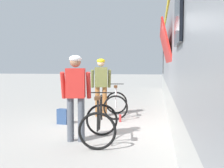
% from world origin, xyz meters
% --- Properties ---
extents(ground_plane, '(80.00, 80.00, 0.00)m').
position_xyz_m(ground_plane, '(0.00, 0.00, 0.00)').
color(ground_plane, '#A09E99').
extents(train_car, '(3.24, 20.57, 3.88)m').
position_xyz_m(train_car, '(2.97, 2.00, 1.97)').
color(train_car, gray).
rests_on(train_car, ground).
extents(cyclist_near_in_olive, '(0.65, 0.40, 1.76)m').
position_xyz_m(cyclist_near_in_olive, '(-0.52, 1.68, 1.05)').
color(cyclist_near_in_olive, '#935B2D').
rests_on(cyclist_near_in_olive, ground).
extents(cyclist_far_in_red, '(0.64, 0.37, 1.76)m').
position_xyz_m(cyclist_far_in_red, '(-0.47, -1.07, 1.05)').
color(cyclist_far_in_red, '#4C515B').
rests_on(cyclist_far_in_red, ground).
extents(bicycle_near_white, '(0.85, 1.16, 0.99)m').
position_xyz_m(bicycle_near_white, '(-0.07, 1.69, 0.40)').
color(bicycle_near_white, black).
rests_on(bicycle_near_white, ground).
extents(bicycle_far_black, '(0.84, 1.15, 0.99)m').
position_xyz_m(bicycle_far_black, '(0.03, -1.07, 0.40)').
color(bicycle_far_black, black).
rests_on(bicycle_far_black, ground).
extents(backpack_on_platform, '(0.30, 0.22, 0.40)m').
position_xyz_m(backpack_on_platform, '(-1.31, 0.45, 0.20)').
color(backpack_on_platform, navy).
rests_on(backpack_on_platform, ground).
extents(water_bottle_near_the_bikes, '(0.07, 0.07, 0.20)m').
position_xyz_m(water_bottle_near_the_bikes, '(0.17, 0.96, 0.10)').
color(water_bottle_near_the_bikes, red).
rests_on(water_bottle_near_the_bikes, ground).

